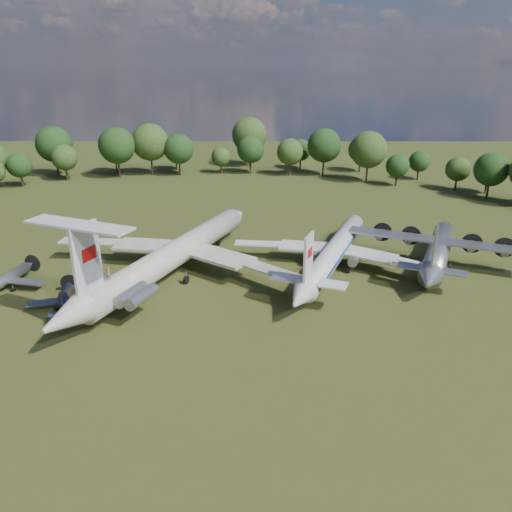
# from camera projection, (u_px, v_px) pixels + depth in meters

# --- Properties ---
(ground) EXTENTS (300.00, 300.00, 0.00)m
(ground) POSITION_uv_depth(u_px,v_px,m) (203.00, 283.00, 77.28)
(ground) COLOR #243C14
(ground) RESTS_ON ground
(il62_airliner) EXTENTS (62.81, 69.90, 5.62)m
(il62_airliner) POSITION_uv_depth(u_px,v_px,m) (175.00, 259.00, 79.15)
(il62_airliner) COLOR silver
(il62_airliner) RESTS_ON ground
(tu104_jet) EXTENTS (49.13, 55.65, 4.62)m
(tu104_jet) POSITION_uv_depth(u_px,v_px,m) (334.00, 255.00, 82.04)
(tu104_jet) COLOR white
(tu104_jet) RESTS_ON ground
(an12_transport) EXTENTS (41.47, 43.30, 4.46)m
(an12_transport) POSITION_uv_depth(u_px,v_px,m) (438.00, 254.00, 82.62)
(an12_transport) COLOR #ADB0B5
(an12_transport) RESTS_ON ground
(small_prop_west) EXTENTS (14.03, 16.55, 2.08)m
(small_prop_west) POSITION_uv_depth(u_px,v_px,m) (67.00, 302.00, 68.68)
(small_prop_west) COLOR black
(small_prop_west) RESTS_ON ground
(small_prop_northwest) EXTENTS (14.52, 17.95, 2.36)m
(small_prop_northwest) POSITION_uv_depth(u_px,v_px,m) (5.00, 283.00, 74.50)
(small_prop_northwest) COLOR gray
(small_prop_northwest) RESTS_ON ground
(person_on_il62) EXTENTS (0.67, 0.48, 1.72)m
(person_on_il62) POSITION_uv_depth(u_px,v_px,m) (108.00, 273.00, 64.31)
(person_on_il62) COLOR #94744B
(person_on_il62) RESTS_ON il62_airliner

